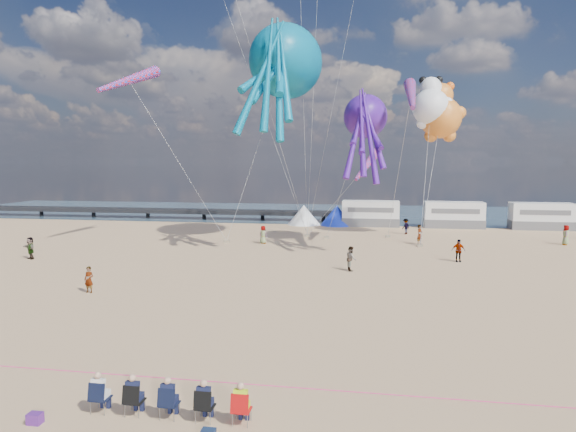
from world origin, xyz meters
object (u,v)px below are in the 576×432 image
object	(u,v)px
beachgoer_2	(406,226)
beachgoer_3	(458,251)
beachgoer_7	(351,259)
sandbag_e	(307,236)
windsock_left	(129,80)
kite_panda	(431,107)
tent_white	(304,215)
windsock_right	(366,166)
tent_blue	(337,215)
beachgoer_0	(263,235)
kite_octopus_purple	(365,116)
beachgoer_6	(566,235)
kite_octopus_teal	(286,62)
sandbag_b	(327,237)
beachgoer_4	(30,248)
motorhome_0	(371,213)
sandbag_d	(388,236)
beachgoer_5	(420,235)
sandbag_c	(420,246)
motorhome_2	(541,216)
motorhome_1	(454,215)
spectator_row	(169,397)
windsock_mid	(411,95)
standing_person	(89,280)
sandbag_a	(227,241)
kite_teddy_orange	(441,118)

from	to	relation	value
beachgoer_2	beachgoer_3	xyz separation A→B (m)	(3.05, -14.80, 0.05)
beachgoer_7	sandbag_e	size ratio (longest dim) A/B	3.44
windsock_left	kite_panda	bearing A→B (deg)	33.43
tent_white	windsock_right	bearing A→B (deg)	-59.67
tent_white	tent_blue	distance (m)	4.00
beachgoer_0	kite_octopus_purple	world-z (taller)	kite_octopus_purple
beachgoer_6	kite_octopus_teal	world-z (taller)	kite_octopus_teal
sandbag_b	beachgoer_4	bearing A→B (deg)	-146.15
motorhome_0	sandbag_d	world-z (taller)	motorhome_0
tent_blue	kite_octopus_purple	bearing A→B (deg)	-76.72
motorhome_0	tent_white	distance (m)	8.01
beachgoer_2	sandbag_d	size ratio (longest dim) A/B	3.28
beachgoer_5	sandbag_e	world-z (taller)	beachgoer_5
beachgoer_5	kite_panda	bearing A→B (deg)	20.44
motorhome_0	sandbag_c	xyz separation A→B (m)	(4.53, -14.56, -1.39)
beachgoer_7	kite_octopus_purple	xyz separation A→B (m)	(0.64, 11.02, 10.72)
motorhome_2	beachgoer_5	bearing A→B (deg)	-137.50
beachgoer_2	sandbag_c	bearing A→B (deg)	46.74
motorhome_1	motorhome_2	xyz separation A→B (m)	(9.50, 0.00, 0.00)
motorhome_2	spectator_row	size ratio (longest dim) A/B	1.08
tent_white	beachgoer_7	distance (m)	26.73
beachgoer_0	beachgoer_4	distance (m)	19.44
beachgoer_4	windsock_mid	xyz separation A→B (m)	(29.16, 5.85, 11.85)
tent_blue	beachgoer_4	size ratio (longest dim) A/B	2.31
beachgoer_7	sandbag_b	bearing A→B (deg)	-1.24
sandbag_c	sandbag_d	size ratio (longest dim) A/B	1.00
standing_person	beachgoer_5	distance (m)	29.50
sandbag_a	kite_teddy_orange	distance (m)	23.85
sandbag_a	windsock_right	world-z (taller)	windsock_right
beachgoer_6	windsock_right	distance (m)	19.28
beachgoer_0	sandbag_c	distance (m)	14.30
motorhome_2	windsock_mid	bearing A→B (deg)	-128.86
beachgoer_5	sandbag_b	bearing A→B (deg)	112.33
tent_blue	beachgoer_2	bearing A→B (deg)	-39.88
tent_white	sandbag_c	distance (m)	19.24
motorhome_0	beachgoer_0	distance (m)	17.98
tent_white	beachgoer_0	distance (m)	15.19
beachgoer_6	windsock_right	size ratio (longest dim) A/B	0.35
beachgoer_2	windsock_right	size ratio (longest dim) A/B	0.31
sandbag_b	sandbag_d	world-z (taller)	same
sandbag_d	windsock_right	xyz separation A→B (m)	(-2.19, -3.79, 7.13)
spectator_row	beachgoer_7	distance (m)	22.19
sandbag_c	beachgoer_7	bearing A→B (deg)	-116.70
sandbag_d	kite_octopus_teal	xyz separation A→B (m)	(-9.58, -4.87, 16.54)
motorhome_0	sandbag_e	distance (m)	11.89
beachgoer_6	kite_octopus_purple	bearing A→B (deg)	-68.40
motorhome_0	beachgoer_5	xyz separation A→B (m)	(4.59, -13.21, -0.59)
tent_blue	windsock_left	world-z (taller)	windsock_left
beachgoer_5	sandbag_b	size ratio (longest dim) A/B	3.64
beachgoer_5	tent_blue	bearing A→B (deg)	69.79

